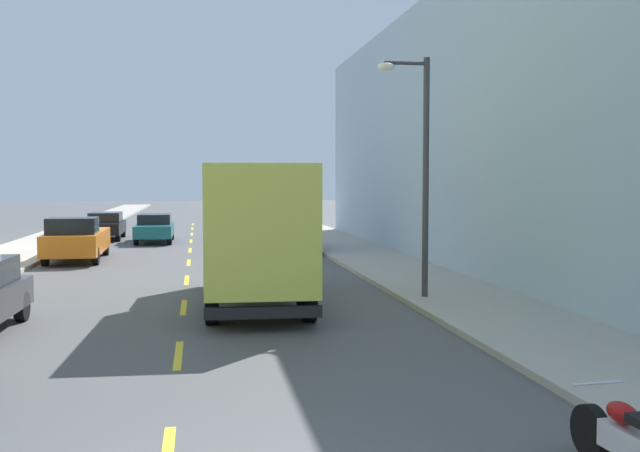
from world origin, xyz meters
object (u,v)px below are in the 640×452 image
Objects in this scene: street_lamp at (420,157)px; parked_suv_sky at (290,229)px; parked_wagon_burgundy at (249,211)px; parked_motorcycle at (632,444)px; parked_sedan_black at (105,225)px; delivery_box_truck at (256,228)px; parked_suv_white at (268,218)px; moving_teal_sedan at (155,228)px; parked_wagon_silver at (258,216)px; parked_pickup_orange at (77,240)px.

street_lamp reaches higher than parked_suv_sky.
parked_wagon_burgundy is 2.29× the size of parked_motorcycle.
parked_suv_sky is at bearing 96.52° from street_lamp.
parked_suv_sky reaches higher than parked_sedan_black.
parked_sedan_black is at bearing 105.94° from delivery_box_truck.
parked_wagon_burgundy is at bearing 92.47° from street_lamp.
delivery_box_truck is 11.87m from parked_motorcycle.
delivery_box_truck is at bearing -96.11° from parked_suv_white.
moving_teal_sedan is (-6.06, -18.82, -0.05)m from parked_wagon_burgundy.
street_lamp is 1.26× the size of parked_suv_sky.
parked_motorcycle is at bearing -89.25° from parked_wagon_silver.
street_lamp reaches higher than parked_wagon_silver.
parked_suv_sky is 1.02× the size of parked_wagon_silver.
parked_pickup_orange is at bearing -165.35° from parked_suv_sky.
delivery_box_truck is 1.66× the size of parked_sedan_black.
parked_pickup_orange is at bearing -106.82° from moving_teal_sedan.
parked_pickup_orange is 1.11× the size of parked_suv_white.
parked_suv_white is 9.92m from parked_suv_sky.
parked_wagon_silver is at bearing 85.28° from delivery_box_truck.
street_lamp reaches higher than moving_teal_sedan.
parked_pickup_orange is at bearing 131.57° from street_lamp.
street_lamp reaches higher than parked_motorcycle.
parked_suv_white is (8.61, 12.18, 0.16)m from parked_pickup_orange.
delivery_box_truck reaches higher than parked_sedan_black.
street_lamp is at bearing -86.09° from parked_suv_white.
parked_wagon_burgundy is 9.08m from parked_wagon_silver.
parked_suv_white is 7.27m from moving_teal_sedan.
delivery_box_truck reaches higher than parked_motorcycle.
parked_pickup_orange is 8.63m from moving_teal_sedan.
moving_teal_sedan is at bearing -147.28° from parked_suv_white.
parked_suv_white reaches higher than parked_motorcycle.
street_lamp is at bearing -64.81° from parked_sedan_black.
street_lamp is at bearing -68.66° from moving_teal_sedan.
street_lamp is 11.76m from parked_motorcycle.
parked_motorcycle is at bearing -74.53° from parked_sedan_black.
parked_suv_sky is 25.03m from parked_motorcycle.
parked_pickup_orange reaches higher than parked_wagon_burgundy.
parked_wagon_burgundy is (-0.05, 14.89, -0.18)m from parked_suv_white.
delivery_box_truck is at bearing -61.82° from parked_pickup_orange.
moving_teal_sedan is (-7.73, 19.79, -2.95)m from street_lamp.
delivery_box_truck is at bearing -100.66° from parked_suv_sky.
parked_pickup_orange is 1.13× the size of parked_wagon_burgundy.
parked_pickup_orange is at bearing 118.18° from delivery_box_truck.
parked_motorcycle is (6.55, -31.02, -0.34)m from moving_teal_sedan.
parked_pickup_orange is at bearing -125.24° from parked_suv_white.
parked_wagon_silver is (2.43, 29.36, -1.14)m from delivery_box_truck.
street_lamp is 4.50m from delivery_box_truck.
parked_suv_sky is at bearing 90.90° from parked_motorcycle.
parked_wagon_silver is (-0.14, 15.73, -0.18)m from parked_suv_sky.
delivery_box_truck is 12.94m from parked_pickup_orange.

